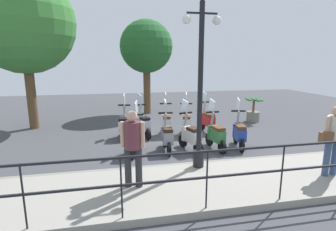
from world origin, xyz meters
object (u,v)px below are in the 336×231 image
at_px(potted_palm, 253,112).
at_px(scooter_far_1, 186,122).
at_px(scooter_near_4, 135,138).
at_px(scooter_far_2, 166,122).
at_px(tree_distant, 146,47).
at_px(scooter_far_3, 143,124).
at_px(scooter_near_1, 216,134).
at_px(pedestrian_with_bag, 333,136).
at_px(tree_large, 23,23).
at_px(pedestrian_distant, 133,143).
at_px(scooter_near_0, 239,133).
at_px(scooter_far_4, 124,124).
at_px(scooter_near_2, 191,135).
at_px(scooter_far_0, 207,120).
at_px(lamp_post_near, 200,97).
at_px(scooter_near_3, 167,136).

bearing_deg(potted_palm, scooter_far_1, 112.97).
relative_size(scooter_near_4, scooter_far_2, 1.00).
distance_m(tree_distant, scooter_far_3, 5.20).
bearing_deg(scooter_near_1, scooter_far_3, 41.55).
height_order(pedestrian_with_bag, tree_large, tree_large).
bearing_deg(pedestrian_distant, scooter_near_0, 136.38).
bearing_deg(scooter_far_4, scooter_near_2, -123.48).
xyz_separation_m(potted_palm, scooter_far_2, (-1.35, 4.25, 0.04)).
bearing_deg(pedestrian_with_bag, scooter_near_4, 54.36).
bearing_deg(scooter_far_2, scooter_near_1, -141.46).
bearing_deg(tree_distant, pedestrian_distant, 170.82).
xyz_separation_m(potted_palm, scooter_far_1, (-1.50, 3.53, 0.04)).
height_order(scooter_near_0, scooter_far_0, same).
distance_m(scooter_near_0, scooter_near_1, 0.78).
relative_size(lamp_post_near, tree_large, 0.66).
relative_size(tree_distant, scooter_far_2, 3.05).
bearing_deg(scooter_far_4, scooter_near_4, -162.22).
relative_size(scooter_near_0, scooter_far_1, 1.00).
height_order(scooter_near_0, scooter_far_4, same).
relative_size(scooter_near_2, scooter_far_1, 1.00).
bearing_deg(scooter_far_0, scooter_near_0, -178.04).
xyz_separation_m(scooter_far_2, scooter_far_4, (-0.03, 1.54, 0.00)).
bearing_deg(scooter_far_1, scooter_far_3, 100.73).
xyz_separation_m(scooter_near_2, scooter_far_4, (1.81, 1.91, 0.00)).
bearing_deg(scooter_near_4, scooter_near_3, -70.70).
bearing_deg(scooter_far_3, scooter_near_1, -147.68).
distance_m(pedestrian_with_bag, tree_distant, 9.46).
xyz_separation_m(scooter_near_1, scooter_near_4, (0.09, 2.46, 0.00)).
height_order(scooter_far_1, scooter_far_2, same).
relative_size(scooter_far_0, scooter_far_3, 1.00).
bearing_deg(scooter_far_1, scooter_near_3, 159.74).
bearing_deg(scooter_far_4, tree_distant, -7.92).
height_order(scooter_far_0, scooter_far_3, same).
bearing_deg(lamp_post_near, scooter_far_2, 2.06).
relative_size(pedestrian_with_bag, scooter_near_4, 1.03).
distance_m(potted_palm, scooter_far_3, 5.30).
bearing_deg(scooter_near_1, scooter_far_4, 48.97).
distance_m(scooter_far_2, scooter_far_3, 0.86).
height_order(lamp_post_near, scooter_near_1, lamp_post_near).
height_order(scooter_near_0, scooter_near_3, same).
relative_size(pedestrian_distant, scooter_far_3, 1.03).
bearing_deg(pedestrian_distant, scooter_far_0, 156.72).
bearing_deg(scooter_near_2, scooter_near_0, -109.36).
distance_m(pedestrian_with_bag, scooter_near_3, 4.23).
height_order(lamp_post_near, scooter_near_3, lamp_post_near).
height_order(scooter_near_2, scooter_near_3, same).
bearing_deg(pedestrian_distant, scooter_near_3, 167.23).
relative_size(scooter_near_0, scooter_near_2, 1.00).
distance_m(tree_distant, scooter_near_2, 6.72).
xyz_separation_m(pedestrian_distant, scooter_near_1, (2.21, -2.68, -0.60)).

